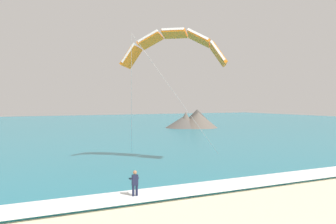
% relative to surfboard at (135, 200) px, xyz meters
% --- Properties ---
extents(sea, '(200.00, 120.00, 0.20)m').
position_rel_surfboard_xyz_m(sea, '(2.80, 59.04, 0.07)').
color(sea, teal).
rests_on(sea, ground).
extents(surf_foam, '(200.00, 2.71, 0.04)m').
position_rel_surfboard_xyz_m(surf_foam, '(2.80, 0.04, 0.19)').
color(surf_foam, white).
rests_on(surf_foam, sea).
extents(surfboard, '(0.59, 1.44, 0.09)m').
position_rel_surfboard_xyz_m(surfboard, '(0.00, 0.00, 0.00)').
color(surfboard, yellow).
rests_on(surfboard, ground).
extents(kitesurfer, '(0.55, 0.55, 1.69)m').
position_rel_surfboard_xyz_m(kitesurfer, '(0.00, 0.02, 0.91)').
color(kitesurfer, '#191E38').
rests_on(kitesurfer, ground).
extents(kite_primary, '(10.98, 11.67, 10.53)m').
position_rel_surfboard_xyz_m(kite_primary, '(7.10, 8.73, 10.39)').
color(kite_primary, orange).
extents(headland_right, '(10.88, 9.43, 3.88)m').
position_rel_surfboard_xyz_m(headland_right, '(30.80, 45.11, 1.64)').
color(headland_right, '#665B51').
rests_on(headland_right, ground).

